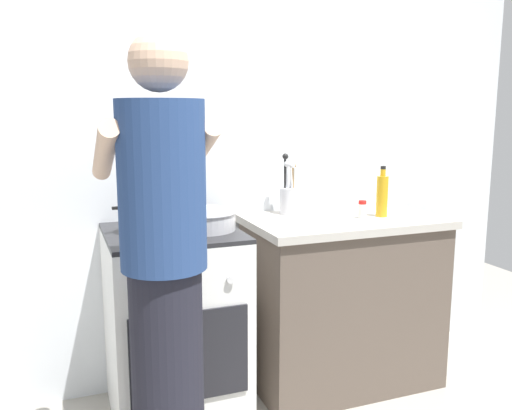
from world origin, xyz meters
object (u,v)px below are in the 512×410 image
at_px(pot, 141,219).
at_px(mixing_bowl, 203,219).
at_px(stove_range, 175,324).
at_px(spice_bottle, 362,210).
at_px(person, 165,278).
at_px(utensil_crock, 289,195).
at_px(oil_bottle, 382,195).

height_order(pot, mixing_bowl, pot).
height_order(stove_range, spice_bottle, spice_bottle).
bearing_deg(person, utensil_crock, 42.69).
distance_m(pot, utensil_crock, 0.83).
bearing_deg(utensil_crock, mixing_bowl, -157.91).
bearing_deg(utensil_crock, oil_bottle, -29.09).
relative_size(oil_bottle, person, 0.15).
relative_size(pot, spice_bottle, 2.69).
distance_m(spice_bottle, oil_bottle, 0.14).
distance_m(utensil_crock, person, 1.12).
xyz_separation_m(spice_bottle, oil_bottle, (0.12, 0.00, 0.07)).
bearing_deg(stove_range, mixing_bowl, -10.74).
relative_size(stove_range, oil_bottle, 3.42).
bearing_deg(mixing_bowl, pot, 172.66).
distance_m(pot, oil_bottle, 1.23).
bearing_deg(pot, utensil_crock, 12.48).
height_order(pot, oil_bottle, oil_bottle).
distance_m(pot, spice_bottle, 1.12).
height_order(pot, utensil_crock, utensil_crock).
relative_size(mixing_bowl, oil_bottle, 1.19).
xyz_separation_m(pot, oil_bottle, (1.23, -0.05, 0.05)).
bearing_deg(mixing_bowl, spice_bottle, -1.47).
relative_size(pot, oil_bottle, 0.93).
relative_size(pot, utensil_crock, 0.76).
height_order(stove_range, utensil_crock, utensil_crock).
bearing_deg(oil_bottle, person, -157.20).
height_order(stove_range, mixing_bowl, mixing_bowl).
distance_m(mixing_bowl, utensil_crock, 0.58).
bearing_deg(utensil_crock, stove_range, -164.27).
xyz_separation_m(utensil_crock, spice_bottle, (0.30, -0.24, -0.06)).
bearing_deg(spice_bottle, person, -155.20).
distance_m(stove_range, utensil_crock, 0.89).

